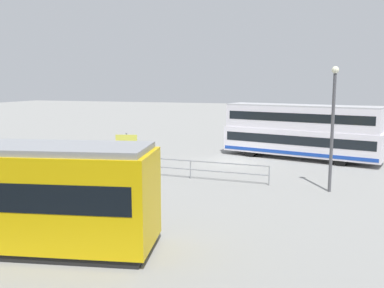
# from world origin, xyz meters

# --- Properties ---
(ground_plane) EXTENTS (160.00, 160.00, 0.00)m
(ground_plane) POSITION_xyz_m (0.00, 0.00, 0.00)
(ground_plane) COLOR gray
(double_decker_bus) EXTENTS (11.41, 5.10, 3.92)m
(double_decker_bus) POSITION_xyz_m (-4.37, -2.78, 2.01)
(double_decker_bus) COLOR silver
(double_decker_bus) RESTS_ON ground
(pedestrian_near_railing) EXTENTS (0.39, 0.39, 1.66)m
(pedestrian_near_railing) POSITION_xyz_m (5.66, 4.60, 0.95)
(pedestrian_near_railing) COLOR #4C3F2D
(pedestrian_near_railing) RESTS_ON ground
(pedestrian_railing) EXTENTS (9.11, 0.44, 1.08)m
(pedestrian_railing) POSITION_xyz_m (1.22, 5.60, 0.75)
(pedestrian_railing) COLOR gray
(pedestrian_railing) RESTS_ON ground
(info_sign) EXTENTS (1.25, 0.36, 2.56)m
(info_sign) POSITION_xyz_m (5.08, 5.99, 1.81)
(info_sign) COLOR slate
(info_sign) RESTS_ON ground
(street_lamp) EXTENTS (0.36, 0.36, 6.29)m
(street_lamp) POSITION_xyz_m (-6.39, 6.11, 3.71)
(street_lamp) COLOR #4C4C51
(street_lamp) RESTS_ON ground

